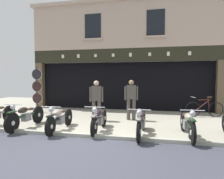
# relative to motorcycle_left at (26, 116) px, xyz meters

# --- Properties ---
(ground) EXTENTS (22.23, 22.00, 0.18)m
(ground) POSITION_rel_motorcycle_left_xyz_m (2.65, -1.64, -0.47)
(ground) COLOR #A29E8B
(shop_facade) EXTENTS (10.53, 4.42, 5.93)m
(shop_facade) POSITION_rel_motorcycle_left_xyz_m (2.65, 6.38, 1.22)
(shop_facade) COLOR black
(shop_facade) RESTS_ON ground
(motorcycle_left) EXTENTS (0.62, 2.10, 0.93)m
(motorcycle_left) POSITION_rel_motorcycle_left_xyz_m (0.00, 0.00, 0.00)
(motorcycle_left) COLOR black
(motorcycle_left) RESTS_ON ground
(motorcycle_center_left) EXTENTS (0.62, 2.02, 0.90)m
(motorcycle_center_left) POSITION_rel_motorcycle_left_xyz_m (1.32, -0.06, -0.02)
(motorcycle_center_left) COLOR black
(motorcycle_center_left) RESTS_ON ground
(motorcycle_center) EXTENTS (0.62, 1.92, 0.90)m
(motorcycle_center) POSITION_rel_motorcycle_left_xyz_m (2.63, 0.10, -0.02)
(motorcycle_center) COLOR black
(motorcycle_center) RESTS_ON ground
(motorcycle_center_right) EXTENTS (0.62, 2.04, 0.91)m
(motorcycle_center_right) POSITION_rel_motorcycle_left_xyz_m (4.00, -0.08, -0.01)
(motorcycle_center_right) COLOR black
(motorcycle_center_right) RESTS_ON ground
(motorcycle_right) EXTENTS (0.62, 2.00, 0.91)m
(motorcycle_right) POSITION_rel_motorcycle_left_xyz_m (5.34, 0.06, -0.01)
(motorcycle_right) COLOR black
(motorcycle_right) RESTS_ON ground
(salesman_left) EXTENTS (0.55, 0.29, 1.64)m
(salesman_left) POSITION_rel_motorcycle_left_xyz_m (2.04, 1.73, 0.48)
(salesman_left) COLOR #47423D
(salesman_left) RESTS_ON ground
(shopkeeper_center) EXTENTS (0.56, 0.27, 1.66)m
(shopkeeper_center) POSITION_rel_motorcycle_left_xyz_m (3.43, 2.10, 0.49)
(shopkeeper_center) COLOR #47423D
(shopkeeper_center) RESTS_ON ground
(tyre_sign_pole) EXTENTS (0.55, 0.06, 2.29)m
(tyre_sign_pole) POSITION_rel_motorcycle_left_xyz_m (-1.44, 2.92, 0.87)
(tyre_sign_pole) COLOR #232328
(tyre_sign_pole) RESTS_ON ground
(advert_board_near) EXTENTS (0.75, 0.03, 0.96)m
(advert_board_near) POSITION_rel_motorcycle_left_xyz_m (4.62, 4.74, 1.34)
(advert_board_near) COLOR beige
(leaning_bicycle) EXTENTS (1.68, 0.56, 0.93)m
(leaning_bicycle) POSITION_rel_motorcycle_left_xyz_m (6.57, 3.44, -0.06)
(leaning_bicycle) COLOR black
(leaning_bicycle) RESTS_ON ground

